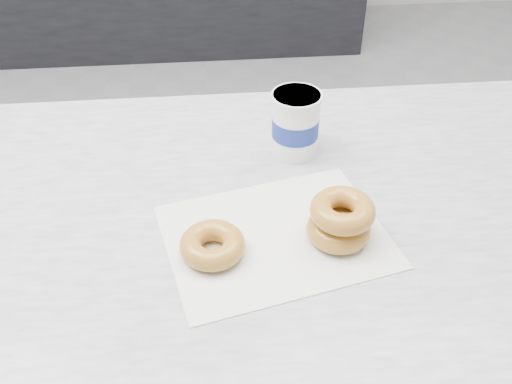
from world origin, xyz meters
The scene contains 6 objects.
ground centered at (0.00, 0.00, 0.00)m, with size 5.00×5.00×0.00m, color gray.
counter centered at (0.00, -0.60, 0.45)m, with size 3.06×0.76×0.90m.
wax_paper centered at (0.38, -0.68, 0.90)m, with size 0.34×0.26×0.00m, color silver.
donut_single centered at (0.28, -0.71, 0.92)m, with size 0.10×0.10×0.03m, color #B67432.
donut_stack centered at (0.48, -0.69, 0.94)m, with size 0.14×0.14×0.07m.
coffee_cup centered at (0.44, -0.45, 0.96)m, with size 0.10×0.10×0.12m.
Camera 1 is at (0.29, -1.32, 1.53)m, focal length 40.00 mm.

